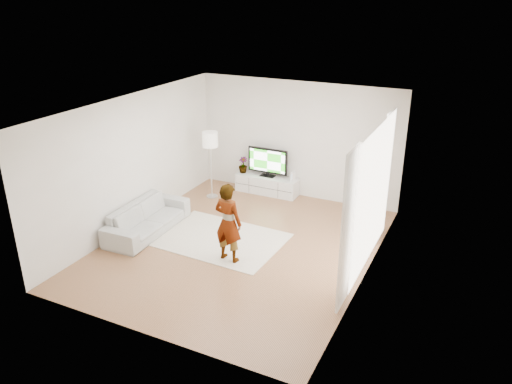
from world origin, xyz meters
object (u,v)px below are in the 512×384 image
at_px(television, 268,161).
at_px(sofa, 147,218).
at_px(media_console, 267,185).
at_px(rug, 220,239).
at_px(player, 228,223).
at_px(floor_lamp, 210,142).

bearing_deg(television, sofa, -114.26).
height_order(media_console, television, television).
xyz_separation_m(rug, player, (0.56, -0.64, 0.77)).
relative_size(media_console, floor_lamp, 0.96).
distance_m(media_console, sofa, 3.31).
bearing_deg(rug, media_console, 93.64).
bearing_deg(floor_lamp, media_console, 35.41).
height_order(rug, floor_lamp, floor_lamp).
bearing_deg(media_console, rug, -86.36).
bearing_deg(floor_lamp, player, -53.64).
distance_m(television, player, 3.42).
bearing_deg(sofa, rug, -79.49).
distance_m(media_console, television, 0.61).
height_order(sofa, floor_lamp, floor_lamp).
bearing_deg(sofa, media_console, -26.35).
xyz_separation_m(television, rug, (0.17, -2.70, -0.82)).
distance_m(television, floor_lamp, 1.50).
relative_size(player, floor_lamp, 0.94).
height_order(media_console, sofa, sofa).
relative_size(television, rug, 0.41).
bearing_deg(television, media_console, -90.00).
distance_m(television, rug, 2.83).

